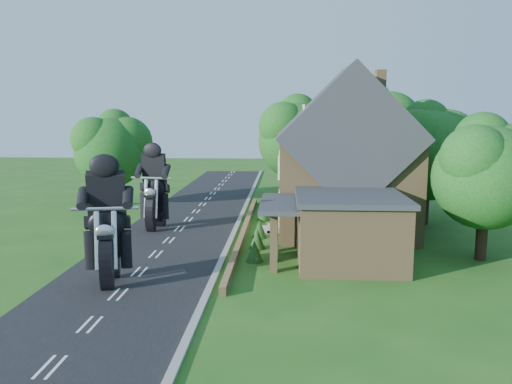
# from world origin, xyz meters

# --- Properties ---
(ground) EXTENTS (120.00, 120.00, 0.00)m
(ground) POSITION_xyz_m (0.00, 0.00, 0.00)
(ground) COLOR #214F16
(ground) RESTS_ON ground
(road) EXTENTS (7.00, 80.00, 0.02)m
(road) POSITION_xyz_m (0.00, 0.00, 0.01)
(road) COLOR black
(road) RESTS_ON ground
(kerb) EXTENTS (0.30, 80.00, 0.12)m
(kerb) POSITION_xyz_m (3.65, 0.00, 0.06)
(kerb) COLOR gray
(kerb) RESTS_ON ground
(garden_wall) EXTENTS (0.30, 22.00, 0.40)m
(garden_wall) POSITION_xyz_m (4.30, 5.00, 0.20)
(garden_wall) COLOR olive
(garden_wall) RESTS_ON ground
(house) EXTENTS (9.54, 8.64, 10.24)m
(house) POSITION_xyz_m (10.49, 6.00, 4.34)
(house) COLOR olive
(house) RESTS_ON ground
(annex) EXTENTS (7.05, 5.94, 3.44)m
(annex) POSITION_xyz_m (9.87, -0.80, 1.77)
(annex) COLOR olive
(annex) RESTS_ON ground
(tree_annex_side) EXTENTS (5.64, 5.20, 7.48)m
(tree_annex_side) POSITION_xyz_m (17.13, 0.10, 4.69)
(tree_annex_side) COLOR black
(tree_annex_side) RESTS_ON ground
(tree_house_right) EXTENTS (6.51, 6.00, 8.40)m
(tree_house_right) POSITION_xyz_m (16.65, 8.62, 5.19)
(tree_house_right) COLOR black
(tree_house_right) RESTS_ON ground
(tree_behind_house) EXTENTS (7.81, 7.20, 10.08)m
(tree_behind_house) POSITION_xyz_m (14.18, 16.14, 6.23)
(tree_behind_house) COLOR black
(tree_behind_house) RESTS_ON ground
(tree_behind_left) EXTENTS (6.94, 6.40, 9.16)m
(tree_behind_left) POSITION_xyz_m (8.16, 17.13, 5.73)
(tree_behind_left) COLOR black
(tree_behind_left) RESTS_ON ground
(tree_far_road) EXTENTS (6.08, 5.60, 7.84)m
(tree_far_road) POSITION_xyz_m (-6.86, 14.11, 4.84)
(tree_far_road) COLOR black
(tree_far_road) RESTS_ON ground
(shrub_a) EXTENTS (0.90, 0.90, 1.10)m
(shrub_a) POSITION_xyz_m (5.30, -1.00, 0.55)
(shrub_a) COLOR #153811
(shrub_a) RESTS_ON ground
(shrub_b) EXTENTS (0.90, 0.90, 1.10)m
(shrub_b) POSITION_xyz_m (5.30, 1.50, 0.55)
(shrub_b) COLOR #153811
(shrub_b) RESTS_ON ground
(shrub_c) EXTENTS (0.90, 0.90, 1.10)m
(shrub_c) POSITION_xyz_m (5.30, 4.00, 0.55)
(shrub_c) COLOR #153811
(shrub_c) RESTS_ON ground
(shrub_d) EXTENTS (0.90, 0.90, 1.10)m
(shrub_d) POSITION_xyz_m (5.30, 9.00, 0.55)
(shrub_d) COLOR #153811
(shrub_d) RESTS_ON ground
(shrub_e) EXTENTS (0.90, 0.90, 1.10)m
(shrub_e) POSITION_xyz_m (5.30, 11.50, 0.55)
(shrub_e) COLOR #153811
(shrub_e) RESTS_ON ground
(shrub_f) EXTENTS (0.90, 0.90, 1.10)m
(shrub_f) POSITION_xyz_m (5.30, 14.00, 0.55)
(shrub_f) COLOR #153811
(shrub_f) RESTS_ON ground
(motorcycle_lead) EXTENTS (0.81, 1.89, 1.70)m
(motorcycle_lead) POSITION_xyz_m (-0.76, -4.78, 0.85)
(motorcycle_lead) COLOR black
(motorcycle_lead) RESTS_ON ground
(motorcycle_follow) EXTENTS (0.71, 1.85, 1.68)m
(motorcycle_follow) POSITION_xyz_m (-1.51, 5.84, 0.84)
(motorcycle_follow) COLOR black
(motorcycle_follow) RESTS_ON ground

